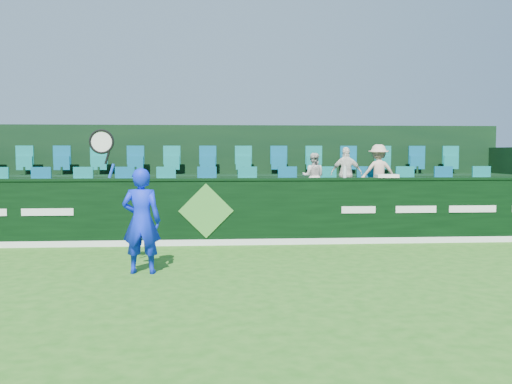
{
  "coord_description": "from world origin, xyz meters",
  "views": [
    {
      "loc": [
        0.18,
        -7.49,
        1.87
      ],
      "look_at": [
        0.92,
        2.8,
        1.15
      ],
      "focal_mm": 40.0,
      "sensor_mm": 36.0,
      "label": 1
    }
  ],
  "objects": [
    {
      "name": "seat_row_back",
      "position": [
        0.0,
        7.3,
        1.6
      ],
      "size": [
        13.5,
        0.5,
        0.6
      ],
      "primitive_type": "cube",
      "color": "#117874",
      "rests_on": "stand_tier_back"
    },
    {
      "name": "spectator_middle",
      "position": [
        3.13,
        5.12,
        1.39
      ],
      "size": [
        0.74,
        0.42,
        1.19
      ],
      "primitive_type": "imported",
      "rotation": [
        0.0,
        0.0,
        2.95
      ],
      "color": "white",
      "rests_on": "stand_tier_front"
    },
    {
      "name": "towel",
      "position": [
        3.71,
        4.0,
        1.38
      ],
      "size": [
        0.44,
        0.29,
        0.07
      ],
      "primitive_type": "cube",
      "color": "white",
      "rests_on": "sponsor_hoarding"
    },
    {
      "name": "drinks_bottle",
      "position": [
        2.83,
        4.0,
        1.47
      ],
      "size": [
        0.08,
        0.08,
        0.24
      ],
      "primitive_type": "cylinder",
      "color": "silver",
      "rests_on": "sponsor_hoarding"
    },
    {
      "name": "ground",
      "position": [
        0.0,
        0.0,
        0.0
      ],
      "size": [
        60.0,
        60.0,
        0.0
      ],
      "primitive_type": "plane",
      "color": "#256718",
      "rests_on": "ground"
    },
    {
      "name": "stand_tier_back",
      "position": [
        0.0,
        7.0,
        0.65
      ],
      "size": [
        16.0,
        1.8,
        1.3
      ],
      "primitive_type": "cube",
      "color": "black",
      "rests_on": "ground"
    },
    {
      "name": "stand_rear",
      "position": [
        0.0,
        7.44,
        1.22
      ],
      "size": [
        16.0,
        4.1,
        2.6
      ],
      "color": "black",
      "rests_on": "ground"
    },
    {
      "name": "sponsor_hoarding",
      "position": [
        0.0,
        4.0,
        0.67
      ],
      "size": [
        16.0,
        0.25,
        1.35
      ],
      "color": "black",
      "rests_on": "ground"
    },
    {
      "name": "stand_tier_front",
      "position": [
        0.0,
        5.1,
        0.4
      ],
      "size": [
        16.0,
        2.0,
        0.8
      ],
      "primitive_type": "cube",
      "color": "black",
      "rests_on": "ground"
    },
    {
      "name": "tennis_player",
      "position": [
        -0.96,
        1.34,
        0.84
      ],
      "size": [
        1.11,
        0.44,
        2.26
      ],
      "color": "#0D25EC",
      "rests_on": "ground"
    },
    {
      "name": "spectator_left",
      "position": [
        2.38,
        5.12,
        1.33
      ],
      "size": [
        0.6,
        0.53,
        1.06
      ],
      "primitive_type": "imported",
      "rotation": [
        0.0,
        0.0,
        2.87
      ],
      "color": "silver",
      "rests_on": "stand_tier_front"
    },
    {
      "name": "spectator_right",
      "position": [
        3.86,
        5.12,
        1.42
      ],
      "size": [
        0.82,
        0.49,
        1.25
      ],
      "primitive_type": "imported",
      "rotation": [
        0.0,
        0.0,
        3.1
      ],
      "color": "beige",
      "rests_on": "stand_tier_front"
    },
    {
      "name": "seat_row_front",
      "position": [
        0.0,
        5.5,
        1.1
      ],
      "size": [
        13.5,
        0.5,
        0.6
      ],
      "primitive_type": "cube",
      "color": "#117874",
      "rests_on": "stand_tier_front"
    }
  ]
}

